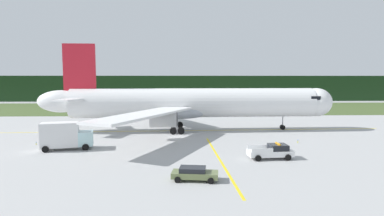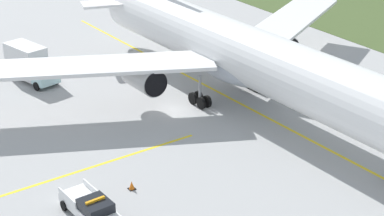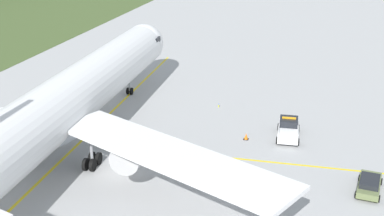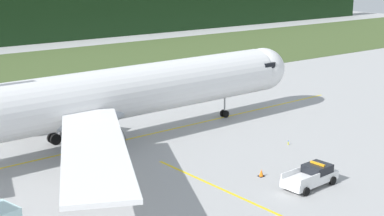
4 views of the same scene
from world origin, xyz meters
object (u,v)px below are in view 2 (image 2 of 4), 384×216
ops_pickup_truck (91,207)px  apron_cone (132,185)px  airliner (247,56)px  catering_truck (30,63)px

ops_pickup_truck → apron_cone: ops_pickup_truck is taller
apron_cone → airliner: bearing=114.5°
airliner → catering_truck: 23.62m
ops_pickup_truck → apron_cone: bearing=114.0°
airliner → catering_truck: (-17.87, -15.11, -3.19)m
ops_pickup_truck → airliner: bearing=114.4°
ops_pickup_truck → apron_cone: 4.66m
airliner → catering_truck: bearing=-139.8°
airliner → apron_cone: size_ratio=82.34×
catering_truck → airliner: bearing=40.2°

